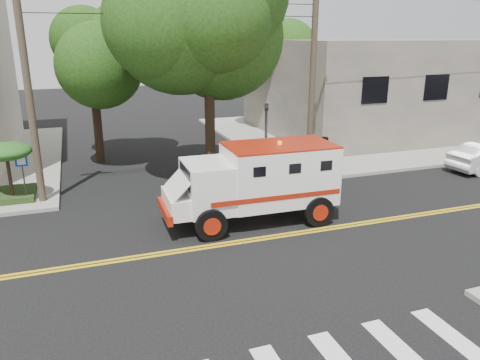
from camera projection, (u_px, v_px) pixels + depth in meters
name	position (u px, v px, depth m)	size (l,w,h in m)	color
ground	(223.00, 245.00, 15.03)	(100.00, 100.00, 0.00)	black
sidewalk_ne	(353.00, 134.00, 31.46)	(17.00, 17.00, 0.15)	gray
building_right	(372.00, 86.00, 31.47)	(14.00, 12.00, 6.00)	#5F5B51
utility_pole_left	(28.00, 90.00, 17.29)	(0.28, 0.28, 9.00)	#382D23
utility_pole_right	(312.00, 79.00, 21.28)	(0.28, 0.28, 9.00)	#382D23
tree_main	(220.00, 15.00, 19.08)	(6.08, 5.70, 9.85)	black
tree_left	(98.00, 50.00, 23.06)	(4.48, 4.20, 7.70)	black
tree_right	(279.00, 40.00, 30.22)	(4.80, 4.50, 8.20)	black
traffic_signal	(266.00, 135.00, 20.62)	(0.15, 0.18, 3.60)	#3F3F42
accessibility_sign	(23.00, 171.00, 18.19)	(0.45, 0.10, 2.02)	#3F3F42
armored_truck	(258.00, 179.00, 16.50)	(6.17, 2.60, 2.78)	white
pedestrian_a	(301.00, 156.00, 21.40)	(0.71, 0.47, 1.95)	gray
pedestrian_b	(323.00, 154.00, 22.25)	(0.84, 0.65, 1.72)	gray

